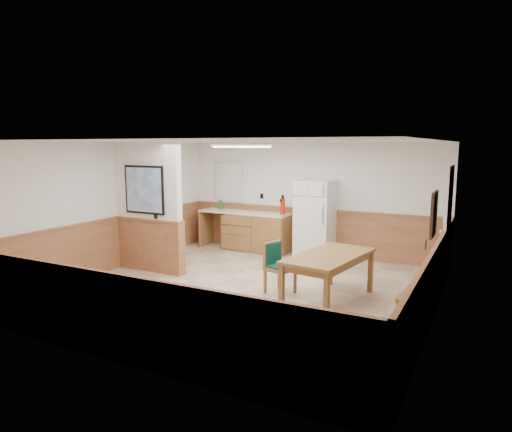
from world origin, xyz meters
The scene contains 20 objects.
ground centered at (0.00, 0.00, 0.00)m, with size 6.00×6.00×0.00m, color #CCB192.
ceiling centered at (0.00, 0.00, 2.50)m, with size 6.00×6.00×0.02m, color white.
back_wall centered at (0.00, 3.00, 1.25)m, with size 6.00×0.02×2.50m, color white.
right_wall centered at (3.00, 0.00, 1.25)m, with size 0.02×6.00×2.50m, color white.
left_wall centered at (-3.00, 0.00, 1.25)m, with size 0.02×6.00×2.50m, color white.
wainscot_back centered at (0.00, 2.98, 0.50)m, with size 6.00×0.04×1.00m, color #B56C48.
wainscot_right centered at (2.98, 0.00, 0.50)m, with size 0.04×6.00×1.00m, color #B56C48.
wainscot_left centered at (-2.98, 0.00, 0.50)m, with size 0.04×6.00×1.00m, color #B56C48.
partition_wall centered at (-2.25, 0.19, 1.23)m, with size 1.50×0.20×2.50m.
kitchen_counter centered at (-1.21, 2.68, 0.46)m, with size 2.20×0.61×1.00m.
exterior_door centered at (2.96, 1.90, 1.05)m, with size 0.07×1.02×2.15m.
kitchen_window centered at (-2.10, 2.98, 1.55)m, with size 0.80×0.04×1.00m.
wall_painting centered at (2.97, -0.30, 1.55)m, with size 0.04×0.50×0.60m.
fluorescent_fixture centered at (-0.80, 1.30, 2.45)m, with size 1.20×0.30×0.09m.
refrigerator centered at (0.27, 2.63, 0.85)m, with size 0.76×0.72×1.70m.
dining_table centered at (1.43, 0.11, 0.66)m, with size 1.10×1.82×0.75m.
dining_bench centered at (2.80, 0.05, 0.34)m, with size 0.41×1.46×0.45m.
dining_chair centered at (0.52, 0.13, 0.50)m, with size 0.65×0.53×0.85m.
fire_extinguisher centered at (-0.52, 2.68, 1.09)m, with size 0.15×0.15×0.44m.
soap_bottle centered at (-2.18, 2.71, 1.02)m, with size 0.07×0.07×0.23m, color #167B26.
Camera 1 is at (3.61, -6.58, 2.43)m, focal length 32.00 mm.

